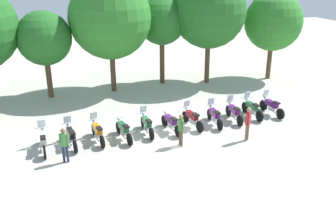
% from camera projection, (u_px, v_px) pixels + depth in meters
% --- Properties ---
extents(ground_plane, '(80.00, 80.00, 0.00)m').
position_uv_depth(ground_plane, '(171.00, 131.00, 19.52)').
color(ground_plane, '#BCB7A8').
extents(motorcycle_0, '(0.62, 2.19, 1.37)m').
position_uv_depth(motorcycle_0, '(43.00, 141.00, 17.21)').
color(motorcycle_0, black).
rests_on(motorcycle_0, ground_plane).
extents(motorcycle_1, '(0.62, 2.18, 1.37)m').
position_uv_depth(motorcycle_1, '(71.00, 136.00, 17.71)').
color(motorcycle_1, black).
rests_on(motorcycle_1, ground_plane).
extents(motorcycle_2, '(0.62, 2.18, 1.37)m').
position_uv_depth(motorcycle_2, '(97.00, 132.00, 18.17)').
color(motorcycle_2, black).
rests_on(motorcycle_2, ground_plane).
extents(motorcycle_3, '(0.65, 2.17, 0.99)m').
position_uv_depth(motorcycle_3, '(124.00, 130.00, 18.40)').
color(motorcycle_3, black).
rests_on(motorcycle_3, ground_plane).
extents(motorcycle_4, '(0.62, 2.19, 1.37)m').
position_uv_depth(motorcycle_4, '(147.00, 124.00, 19.04)').
color(motorcycle_4, black).
rests_on(motorcycle_4, ground_plane).
extents(motorcycle_5, '(0.65, 2.17, 0.99)m').
position_uv_depth(motorcycle_5, '(171.00, 123.00, 19.29)').
color(motorcycle_5, black).
rests_on(motorcycle_5, ground_plane).
extents(motorcycle_6, '(0.63, 2.18, 1.37)m').
position_uv_depth(motorcycle_6, '(192.00, 118.00, 19.86)').
color(motorcycle_6, black).
rests_on(motorcycle_6, ground_plane).
extents(motorcycle_7, '(0.62, 2.19, 1.37)m').
position_uv_depth(motorcycle_7, '(214.00, 116.00, 20.15)').
color(motorcycle_7, black).
rests_on(motorcycle_7, ground_plane).
extents(motorcycle_8, '(0.62, 2.19, 1.37)m').
position_uv_depth(motorcycle_8, '(234.00, 112.00, 20.67)').
color(motorcycle_8, black).
rests_on(motorcycle_8, ground_plane).
extents(motorcycle_9, '(0.62, 2.19, 1.37)m').
position_uv_depth(motorcycle_9, '(252.00, 108.00, 21.24)').
color(motorcycle_9, black).
rests_on(motorcycle_9, ground_plane).
extents(motorcycle_10, '(0.62, 2.19, 1.37)m').
position_uv_depth(motorcycle_10, '(271.00, 106.00, 21.57)').
color(motorcycle_10, black).
rests_on(motorcycle_10, ground_plane).
extents(person_0, '(0.41, 0.25, 1.64)m').
position_uv_depth(person_0, '(64.00, 143.00, 16.02)').
color(person_0, '#232D4C').
rests_on(person_0, ground_plane).
extents(person_1, '(0.26, 0.41, 1.64)m').
position_uv_depth(person_1, '(181.00, 128.00, 17.55)').
color(person_1, brown).
rests_on(person_1, ground_plane).
extents(person_2, '(0.37, 0.33, 1.78)m').
position_uv_depth(person_2, '(248.00, 121.00, 18.06)').
color(person_2, brown).
rests_on(person_2, ground_plane).
extents(tree_1, '(3.50, 3.50, 5.71)m').
position_uv_depth(tree_1, '(44.00, 38.00, 23.32)').
color(tree_1, brown).
rests_on(tree_1, ground_plane).
extents(tree_2, '(5.49, 5.49, 7.81)m').
position_uv_depth(tree_2, '(110.00, 18.00, 24.19)').
color(tree_2, brown).
rests_on(tree_2, ground_plane).
extents(tree_3, '(3.44, 3.44, 6.35)m').
position_uv_depth(tree_3, '(162.00, 21.00, 26.10)').
color(tree_3, brown).
rests_on(tree_3, ground_plane).
extents(tree_4, '(5.29, 5.29, 7.92)m').
position_uv_depth(tree_4, '(209.00, 11.00, 26.04)').
color(tree_4, brown).
rests_on(tree_4, ground_plane).
extents(tree_5, '(4.33, 4.33, 6.56)m').
position_uv_depth(tree_5, '(273.00, 22.00, 27.39)').
color(tree_5, brown).
rests_on(tree_5, ground_plane).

